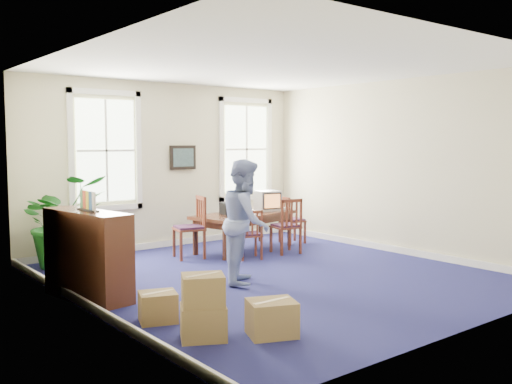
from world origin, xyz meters
TOP-DOWN VIEW (x-y plane):
  - floor at (0.00, 0.00)m, footprint 6.50×6.50m
  - ceiling at (0.00, 0.00)m, footprint 6.50×6.50m
  - wall_back at (0.00, 3.25)m, footprint 6.50×0.00m
  - wall_front at (0.00, -3.25)m, footprint 6.50×0.00m
  - wall_left at (-3.00, 0.00)m, footprint 0.00×6.50m
  - wall_right at (3.00, 0.00)m, footprint 0.00×6.50m
  - baseboard_back at (0.00, 3.22)m, footprint 6.00×0.04m
  - baseboard_left at (-2.97, 0.00)m, footprint 0.04×6.50m
  - baseboard_right at (2.97, 0.00)m, footprint 0.04×6.50m
  - window_left at (-1.30, 3.23)m, footprint 1.40×0.12m
  - window_right at (1.90, 3.23)m, footprint 1.40×0.12m
  - wall_picture at (0.30, 3.20)m, footprint 0.58×0.06m
  - conference_table at (0.90, 1.98)m, footprint 2.23×1.35m
  - crt_tv at (1.52, 2.03)m, footprint 0.53×0.56m
  - game_console at (1.80, 1.98)m, footprint 0.19×0.22m
  - equipment_bag at (0.67, 2.03)m, footprint 0.47×0.34m
  - chair_near_left at (0.48, 1.27)m, footprint 0.51×0.51m
  - chair_near_right at (1.33, 1.27)m, footprint 0.54×0.54m
  - chair_end_left at (-0.33, 1.98)m, footprint 0.60×0.60m
  - chair_end_right at (2.13, 1.98)m, footprint 0.49×0.49m
  - man at (-0.59, -0.03)m, footprint 1.10×1.11m
  - credenza at (-2.72, 0.63)m, footprint 0.67×1.58m
  - brochure_rack at (-2.70, 0.63)m, footprint 0.18×0.64m
  - potted_plant at (-2.33, 2.66)m, footprint 1.49×1.34m
  - cardboard_boxes at (-2.24, -1.61)m, footprint 1.65×1.65m

SIDE VIEW (x-z plane):
  - floor at x=0.00m, z-range 0.00..0.00m
  - baseboard_back at x=0.00m, z-range 0.00..0.12m
  - baseboard_left at x=-2.97m, z-range 0.00..0.12m
  - baseboard_right at x=2.97m, z-range 0.00..0.12m
  - conference_table at x=0.90m, z-range 0.00..0.71m
  - cardboard_boxes at x=-2.24m, z-range 0.00..0.72m
  - chair_near_left at x=0.48m, z-range 0.00..0.88m
  - chair_end_right at x=2.13m, z-range 0.00..0.96m
  - chair_near_right at x=1.33m, z-range 0.00..1.02m
  - chair_end_left at x=-0.33m, z-range 0.00..1.10m
  - credenza at x=-2.72m, z-range 0.00..1.20m
  - game_console at x=1.80m, z-range 0.71..0.76m
  - potted_plant at x=-2.33m, z-range 0.00..1.52m
  - equipment_bag at x=0.67m, z-range 0.71..0.92m
  - man at x=-0.59m, z-range 0.00..1.81m
  - crt_tv at x=1.52m, z-range 0.71..1.10m
  - brochure_rack at x=-2.70m, z-range 1.20..1.49m
  - wall_back at x=0.00m, z-range -1.65..4.85m
  - wall_front at x=0.00m, z-range -1.65..4.85m
  - wall_left at x=-3.00m, z-range -1.65..4.85m
  - wall_right at x=3.00m, z-range -1.65..4.85m
  - wall_picture at x=0.30m, z-range 1.51..1.99m
  - window_left at x=-1.30m, z-range 0.80..3.00m
  - window_right at x=1.90m, z-range 0.80..3.00m
  - ceiling at x=0.00m, z-range 3.20..3.20m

